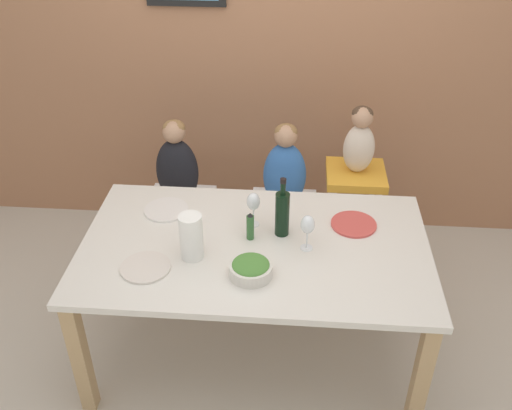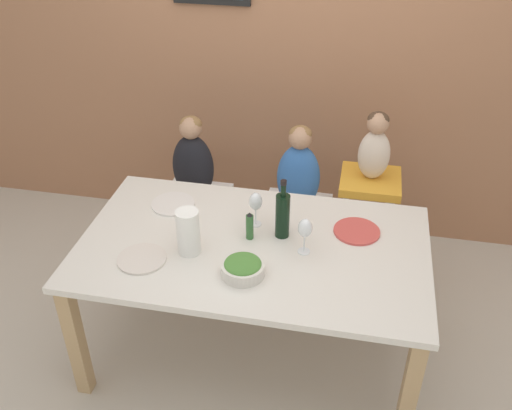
% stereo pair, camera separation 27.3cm
% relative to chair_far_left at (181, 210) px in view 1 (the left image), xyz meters
% --- Properties ---
extents(ground_plane, '(14.00, 14.00, 0.00)m').
position_rel_chair_far_left_xyz_m(ground_plane, '(0.54, -0.78, -0.38)').
color(ground_plane, '#BCB2A3').
extents(wall_back, '(10.00, 0.09, 2.70)m').
position_rel_chair_far_left_xyz_m(wall_back, '(0.54, 0.52, 0.98)').
color(wall_back, '#9E6B4C').
rests_on(wall_back, ground_plane).
extents(dining_table, '(1.70, 0.99, 0.73)m').
position_rel_chair_far_left_xyz_m(dining_table, '(0.54, -0.78, 0.27)').
color(dining_table, silver).
rests_on(dining_table, ground_plane).
extents(chair_far_left, '(0.41, 0.41, 0.44)m').
position_rel_chair_far_left_xyz_m(chair_far_left, '(0.00, 0.00, 0.00)').
color(chair_far_left, silver).
rests_on(chair_far_left, ground_plane).
extents(chair_far_center, '(0.41, 0.41, 0.44)m').
position_rel_chair_far_left_xyz_m(chair_far_center, '(0.66, 0.00, 0.00)').
color(chair_far_center, silver).
rests_on(chair_far_center, ground_plane).
extents(chair_right_highchair, '(0.35, 0.35, 0.71)m').
position_rel_chair_far_left_xyz_m(chair_right_highchair, '(1.08, 0.00, 0.18)').
color(chair_right_highchair, silver).
rests_on(chair_right_highchair, ground_plane).
extents(person_child_left, '(0.26, 0.19, 0.55)m').
position_rel_chair_far_left_xyz_m(person_child_left, '(0.00, 0.00, 0.33)').
color(person_child_left, black).
rests_on(person_child_left, chair_far_left).
extents(person_child_center, '(0.26, 0.19, 0.55)m').
position_rel_chair_far_left_xyz_m(person_child_center, '(0.66, 0.00, 0.33)').
color(person_child_center, '#3366B2').
rests_on(person_child_center, chair_far_center).
extents(person_baby_right, '(0.18, 0.13, 0.41)m').
position_rel_chair_far_left_xyz_m(person_baby_right, '(1.08, 0.00, 0.55)').
color(person_baby_right, beige).
rests_on(person_baby_right, chair_right_highchair).
extents(wine_bottle, '(0.07, 0.07, 0.32)m').
position_rel_chair_far_left_xyz_m(wine_bottle, '(0.67, -0.68, 0.48)').
color(wine_bottle, black).
rests_on(wine_bottle, dining_table).
extents(paper_towel_roll, '(0.11, 0.11, 0.23)m').
position_rel_chair_far_left_xyz_m(paper_towel_roll, '(0.25, -0.90, 0.47)').
color(paper_towel_roll, white).
rests_on(paper_towel_roll, dining_table).
extents(wine_glass_near, '(0.07, 0.07, 0.19)m').
position_rel_chair_far_left_xyz_m(wine_glass_near, '(0.79, -0.79, 0.49)').
color(wine_glass_near, white).
rests_on(wine_glass_near, dining_table).
extents(wine_glass_far, '(0.07, 0.07, 0.19)m').
position_rel_chair_far_left_xyz_m(wine_glass_far, '(0.52, -0.61, 0.49)').
color(wine_glass_far, white).
rests_on(wine_glass_far, dining_table).
extents(salad_bowl_large, '(0.20, 0.20, 0.08)m').
position_rel_chair_far_left_xyz_m(salad_bowl_large, '(0.54, -1.01, 0.39)').
color(salad_bowl_large, silver).
rests_on(salad_bowl_large, dining_table).
extents(dinner_plate_front_left, '(0.23, 0.23, 0.01)m').
position_rel_chair_far_left_xyz_m(dinner_plate_front_left, '(0.05, -1.00, 0.36)').
color(dinner_plate_front_left, silver).
rests_on(dinner_plate_front_left, dining_table).
extents(dinner_plate_back_left, '(0.23, 0.23, 0.01)m').
position_rel_chair_far_left_xyz_m(dinner_plate_back_left, '(0.05, -0.53, 0.36)').
color(dinner_plate_back_left, silver).
rests_on(dinner_plate_back_left, dining_table).
extents(dinner_plate_back_right, '(0.23, 0.23, 0.01)m').
position_rel_chair_far_left_xyz_m(dinner_plate_back_right, '(1.03, -0.58, 0.36)').
color(dinner_plate_back_right, '#D14C47').
rests_on(dinner_plate_back_right, dining_table).
extents(condiment_bottle_hot_sauce, '(0.04, 0.04, 0.15)m').
position_rel_chair_far_left_xyz_m(condiment_bottle_hot_sauce, '(0.51, -0.73, 0.42)').
color(condiment_bottle_hot_sauce, '#336633').
rests_on(condiment_bottle_hot_sauce, dining_table).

